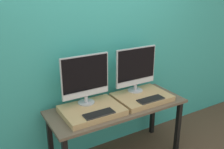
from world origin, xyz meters
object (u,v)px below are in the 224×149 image
object	(u,v)px
monitor_left	(85,78)
keyboard_left	(99,114)
keyboard_right	(151,99)
monitor_right	(136,68)

from	to	relation	value
monitor_left	keyboard_left	size ratio (longest dim) A/B	1.69
monitor_left	keyboard_right	size ratio (longest dim) A/B	1.69
monitor_left	monitor_right	xyz separation A→B (m)	(0.66, 0.00, 0.00)
monitor_left	keyboard_left	world-z (taller)	monitor_left
keyboard_left	keyboard_right	size ratio (longest dim) A/B	1.00
keyboard_left	monitor_left	bearing A→B (deg)	90.00
monitor_left	keyboard_right	world-z (taller)	monitor_left
keyboard_left	keyboard_right	xyz separation A→B (m)	(0.66, 0.00, 0.00)
monitor_left	monitor_right	distance (m)	0.66
monitor_left	monitor_right	size ratio (longest dim) A/B	1.00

